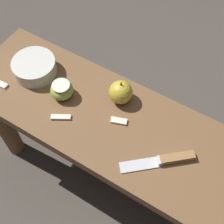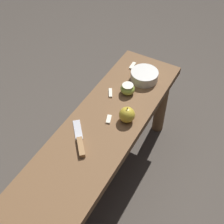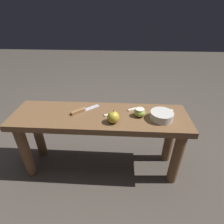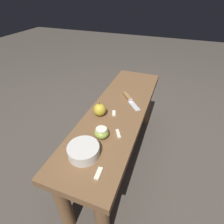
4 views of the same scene
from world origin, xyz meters
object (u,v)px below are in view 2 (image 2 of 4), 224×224
object	(u,v)px
apple_whole	(127,115)
bowl	(144,76)
wooden_bench	(102,141)
knife	(80,142)
apple_cut	(127,89)

from	to	relation	value
apple_whole	bowl	world-z (taller)	apple_whole
wooden_bench	knife	distance (m)	0.17
knife	bowl	world-z (taller)	bowl
wooden_bench	knife	world-z (taller)	knife
apple_cut	bowl	size ratio (longest dim) A/B	0.51
knife	apple_whole	bearing A→B (deg)	-68.42
apple_whole	apple_cut	size ratio (longest dim) A/B	1.16
knife	apple_cut	size ratio (longest dim) A/B	2.46
apple_whole	knife	bearing A→B (deg)	152.64
wooden_bench	apple_whole	world-z (taller)	apple_whole
wooden_bench	apple_whole	bearing A→B (deg)	-41.08
knife	apple_cut	bearing A→B (deg)	-45.20
wooden_bench	apple_cut	xyz separation A→B (m)	(0.26, 0.00, 0.13)
knife	apple_cut	world-z (taller)	apple_cut
apple_whole	apple_cut	bearing A→B (deg)	27.33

